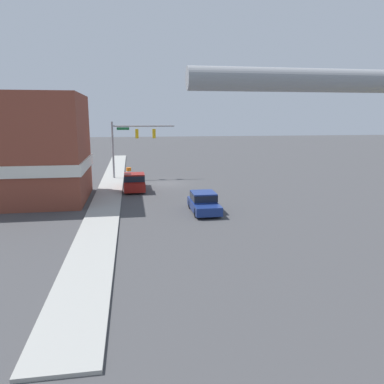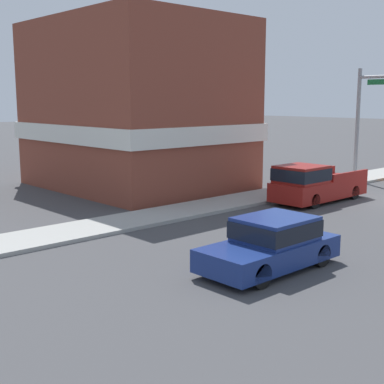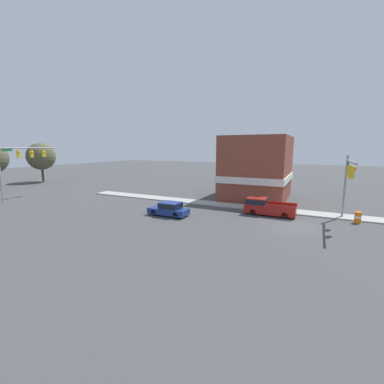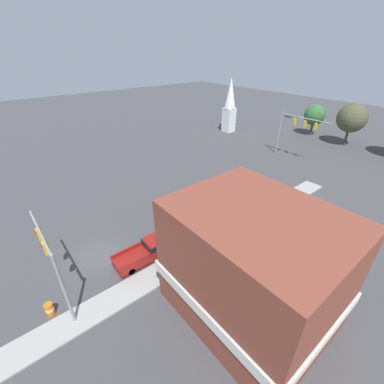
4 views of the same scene
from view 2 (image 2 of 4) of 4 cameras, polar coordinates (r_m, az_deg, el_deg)
The scene contains 4 objects.
sidewalk_curb at distance 29.75m, azimuth 12.74°, elevation 0.55°, with size 2.40×60.00×0.14m.
car_lead at distance 15.31m, azimuth 8.50°, elevation -5.34°, with size 1.87×4.33×1.49m.
pickup_truck_parked at distance 25.50m, azimuth 12.81°, elevation 0.90°, with size 1.96×5.32×1.81m.
corner_brick_building at distance 29.61m, azimuth -5.98°, elevation 8.91°, with size 11.11×8.96×8.86m.
Camera 2 is at (-10.93, 24.22, 4.76)m, focal length 50.00 mm.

